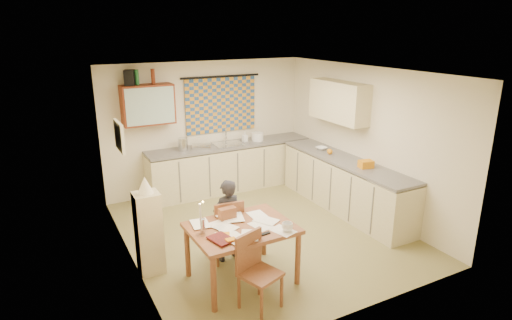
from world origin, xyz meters
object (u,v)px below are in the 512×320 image
counter_back (231,167)px  person (227,220)px  stove (393,209)px  shelf_stand (149,233)px  chair_far (226,240)px  counter_right (344,185)px  dining_table (242,253)px

counter_back → person: bearing=-115.7°
counter_back → stove: bearing=-66.1°
stove → shelf_stand: size_ratio=0.81×
stove → shelf_stand: 3.62m
chair_far → shelf_stand: 1.06m
counter_back → person: size_ratio=2.82×
stove → person: size_ratio=0.77×
chair_far → stove: bearing=172.2°
counter_back → counter_right: (1.33, -1.85, -0.00)m
dining_table → shelf_stand: size_ratio=1.15×
dining_table → person: bearing=83.1°
counter_back → shelf_stand: size_ratio=2.97×
counter_back → stove: 3.28m
stove → person: bearing=167.8°
shelf_stand → counter_back: bearing=45.8°
counter_back → dining_table: 3.26m
dining_table → shelf_stand: (-0.97, 0.74, 0.18)m
dining_table → chair_far: chair_far is taller
dining_table → shelf_stand: shelf_stand is taller
counter_right → counter_back: bearing=125.7°
dining_table → shelf_stand: bearing=141.5°
dining_table → person: person is taller
counter_back → dining_table: counter_back is taller
chair_far → person: size_ratio=0.77×
dining_table → chair_far: bearing=85.2°
stove → chair_far: size_ratio=1.00×
counter_right → person: bearing=-166.4°
counter_right → stove: (0.00, -1.15, -0.00)m
chair_far → counter_back: bearing=-111.6°
chair_far → person: 0.31m
counter_back → shelf_stand: shelf_stand is taller
stove → shelf_stand: shelf_stand is taller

